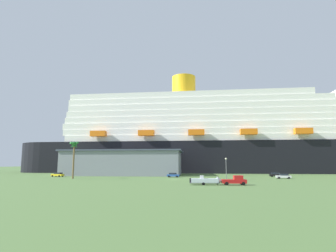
{
  "coord_description": "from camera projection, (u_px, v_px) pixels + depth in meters",
  "views": [
    {
      "loc": [
        11.03,
        -87.3,
        4.98
      ],
      "look_at": [
        -6.32,
        29.82,
        21.09
      ],
      "focal_mm": 29.43,
      "sensor_mm": 36.0,
      "label": 1
    }
  ],
  "objects": [
    {
      "name": "terminal_building",
      "position": [
        125.0,
        163.0,
        120.17
      ],
      "size": [
        51.4,
        30.51,
        10.52
      ],
      "color": "gray",
      "rests_on": "ground_plane"
    },
    {
      "name": "street_lamp",
      "position": [
        226.0,
        165.0,
        86.62
      ],
      "size": [
        0.56,
        0.56,
        6.72
      ],
      "color": "slate",
      "rests_on": "ground_plane"
    },
    {
      "name": "parked_car_blue_suv",
      "position": [
        173.0,
        175.0,
        99.76
      ],
      "size": [
        4.54,
        2.43,
        1.58
      ],
      "color": "#264C99",
      "rests_on": "ground_plane"
    },
    {
      "name": "parked_car_silver_sedan",
      "position": [
        284.0,
        176.0,
        90.36
      ],
      "size": [
        4.7,
        2.28,
        1.58
      ],
      "color": "silver",
      "rests_on": "ground_plane"
    },
    {
      "name": "pickup_truck",
      "position": [
        235.0,
        180.0,
        63.79
      ],
      "size": [
        5.75,
        2.66,
        2.2
      ],
      "color": "red",
      "rests_on": "ground_plane"
    },
    {
      "name": "cruise_ship",
      "position": [
        242.0,
        141.0,
        152.63
      ],
      "size": [
        260.62,
        46.51,
        63.29
      ],
      "color": "black",
      "rests_on": "ground_plane"
    },
    {
      "name": "small_boat_on_trailer",
      "position": [
        208.0,
        181.0,
        64.16
      ],
      "size": [
        8.66,
        2.64,
        2.15
      ],
      "color": "#595960",
      "rests_on": "ground_plane"
    },
    {
      "name": "parked_car_yellow_taxi",
      "position": [
        58.0,
        175.0,
        103.15
      ],
      "size": [
        4.99,
        2.73,
        1.58
      ],
      "color": "yellow",
      "rests_on": "ground_plane"
    },
    {
      "name": "ground_plane",
      "position": [
        183.0,
        175.0,
        115.9
      ],
      "size": [
        600.0,
        600.0,
        0.0
      ],
      "primitive_type": "plane",
      "color": "#4C6B38"
    },
    {
      "name": "palm_tree",
      "position": [
        74.0,
        148.0,
        91.91
      ],
      "size": [
        3.22,
        3.28,
        12.36
      ],
      "color": "brown",
      "rests_on": "ground_plane"
    },
    {
      "name": "parked_car_black_coupe",
      "position": [
        276.0,
        175.0,
        102.92
      ],
      "size": [
        4.75,
        2.08,
        1.58
      ],
      "color": "black",
      "rests_on": "ground_plane"
    }
  ]
}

